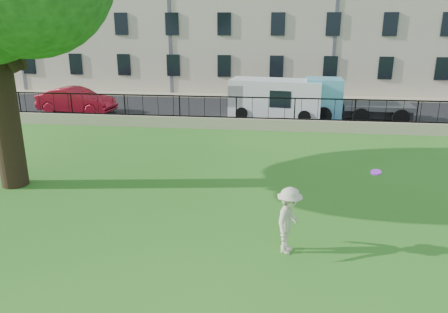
# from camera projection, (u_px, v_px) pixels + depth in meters

# --- Properties ---
(ground) EXTENTS (120.00, 120.00, 0.00)m
(ground) POSITION_uv_depth(u_px,v_px,m) (192.00, 237.00, 11.62)
(ground) COLOR #286B19
(ground) RESTS_ON ground
(retaining_wall) EXTENTS (50.00, 0.40, 0.60)m
(retaining_wall) POSITION_uv_depth(u_px,v_px,m) (236.00, 124.00, 22.88)
(retaining_wall) COLOR tan
(retaining_wall) RESTS_ON ground
(iron_railing) EXTENTS (50.00, 0.05, 1.13)m
(iron_railing) POSITION_uv_depth(u_px,v_px,m) (236.00, 108.00, 22.63)
(iron_railing) COLOR black
(iron_railing) RESTS_ON retaining_wall
(street) EXTENTS (60.00, 9.00, 0.01)m
(street) POSITION_uv_depth(u_px,v_px,m) (243.00, 111.00, 27.42)
(street) COLOR black
(street) RESTS_ON ground
(sidewalk) EXTENTS (60.00, 1.40, 0.12)m
(sidewalk) POSITION_uv_depth(u_px,v_px,m) (249.00, 96.00, 32.33)
(sidewalk) COLOR tan
(sidewalk) RESTS_ON ground
(building_row) EXTENTS (56.40, 10.40, 13.80)m
(building_row) POSITION_uv_depth(u_px,v_px,m) (255.00, 1.00, 35.62)
(building_row) COLOR beige
(building_row) RESTS_ON ground
(man) EXTENTS (0.94, 1.24, 1.70)m
(man) POSITION_uv_depth(u_px,v_px,m) (289.00, 221.00, 10.63)
(man) COLOR beige
(man) RESTS_ON ground
(frisbee) EXTENTS (0.28, 0.27, 0.12)m
(frisbee) POSITION_uv_depth(u_px,v_px,m) (376.00, 172.00, 11.20)
(frisbee) COLOR purple
(red_sedan) EXTENTS (4.85, 2.12, 1.55)m
(red_sedan) POSITION_uv_depth(u_px,v_px,m) (76.00, 101.00, 26.69)
(red_sedan) COLOR #A31426
(red_sedan) RESTS_ON street
(white_van) EXTENTS (5.49, 2.75, 2.21)m
(white_van) POSITION_uv_depth(u_px,v_px,m) (276.00, 99.00, 25.43)
(white_van) COLOR silver
(white_van) RESTS_ON street
(blue_truck) EXTENTS (5.65, 2.14, 2.35)m
(blue_truck) POSITION_uv_depth(u_px,v_px,m) (356.00, 100.00, 24.62)
(blue_truck) COLOR #5DB5DA
(blue_truck) RESTS_ON street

